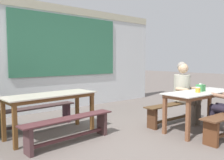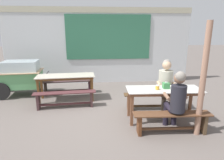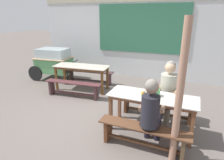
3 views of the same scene
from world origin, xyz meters
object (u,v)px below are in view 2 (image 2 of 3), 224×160
at_px(person_right_near_table, 166,83).
at_px(bench_near_front, 172,120).
at_px(person_near_front, 177,98).
at_px(dining_table_near, 164,92).
at_px(condiment_jar, 157,87).
at_px(tissue_box, 166,85).
at_px(food_cart, 21,75).
at_px(bench_near_back, 156,99).
at_px(bench_far_back, 68,85).
at_px(bench_far_front, 65,98).
at_px(dining_table_far, 66,78).
at_px(wooden_support_post, 203,81).

bearing_deg(person_right_near_table, bench_near_front, -102.98).
bearing_deg(person_near_front, bench_near_front, -142.01).
height_order(dining_table_near, condiment_jar, condiment_jar).
height_order(tissue_box, condiment_jar, tissue_box).
relative_size(dining_table_near, tissue_box, 11.03).
xyz_separation_m(food_cart, person_right_near_table, (3.99, -1.55, 0.09)).
height_order(bench_near_back, person_right_near_table, person_right_near_table).
bearing_deg(bench_near_front, condiment_jar, 104.16).
bearing_deg(dining_table_near, tissue_box, 35.53).
relative_size(tissue_box, condiment_jar, 1.49).
distance_m(dining_table_near, bench_near_back, 0.70).
xyz_separation_m(food_cart, tissue_box, (3.81, -2.03, 0.17)).
bearing_deg(bench_far_back, dining_table_near, -41.16).
height_order(dining_table_near, bench_far_front, dining_table_near).
height_order(bench_far_front, tissue_box, tissue_box).
relative_size(person_near_front, tissue_box, 8.37).
bearing_deg(dining_table_far, bench_far_back, 94.38).
relative_size(dining_table_far, bench_near_front, 1.08).
bearing_deg(dining_table_far, person_right_near_table, -20.93).
bearing_deg(bench_far_front, bench_far_back, 94.38).
xyz_separation_m(bench_near_back, person_right_near_table, (0.21, -0.07, 0.45)).
bearing_deg(bench_far_front, bench_near_front, -33.45).
height_order(dining_table_near, person_near_front, person_near_front).
bearing_deg(person_right_near_table, person_near_front, -98.94).
xyz_separation_m(dining_table_near, person_near_front, (0.07, -0.51, 0.05)).
xyz_separation_m(dining_table_near, condiment_jar, (-0.16, -0.03, 0.13)).
relative_size(dining_table_near, bench_near_front, 1.08).
xyz_separation_m(bench_near_front, food_cart, (-3.74, 2.65, 0.36)).
xyz_separation_m(bench_far_back, bench_near_back, (2.40, -1.49, -0.01)).
distance_m(food_cart, condiment_jar, 4.17).
xyz_separation_m(dining_table_near, person_right_near_table, (0.23, 0.51, 0.08)).
xyz_separation_m(bench_near_front, wooden_support_post, (0.49, -0.08, 0.80)).
relative_size(person_right_near_table, tissue_box, 8.63).
xyz_separation_m(bench_far_front, bench_near_front, (2.26, -1.50, 0.00)).
bearing_deg(bench_far_front, dining_table_near, -21.71).
bearing_deg(bench_near_front, person_near_front, 37.99).
distance_m(person_right_near_table, wooden_support_post, 1.25).
bearing_deg(bench_near_back, dining_table_near, -92.30).
relative_size(dining_table_far, tissue_box, 11.03).
distance_m(dining_table_far, bench_near_back, 2.55).
xyz_separation_m(dining_table_near, bench_near_front, (-0.02, -0.58, -0.37)).
bearing_deg(person_near_front, bench_far_front, 148.85).
xyz_separation_m(food_cart, person_near_front, (3.83, -2.58, 0.07)).
bearing_deg(bench_near_front, bench_near_back, 87.70).
distance_m(dining_table_far, condiment_jar, 2.65).
bearing_deg(wooden_support_post, food_cart, 147.18).
bearing_deg(person_right_near_table, tissue_box, -110.36).
relative_size(food_cart, wooden_support_post, 0.73).
distance_m(bench_far_back, person_near_front, 3.59).
relative_size(person_right_near_table, wooden_support_post, 0.60).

